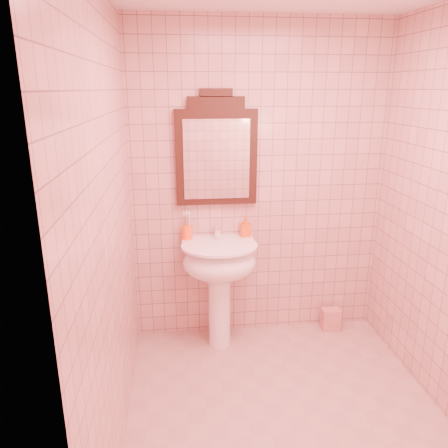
{
  "coord_description": "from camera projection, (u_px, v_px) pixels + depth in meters",
  "views": [
    {
      "loc": [
        -0.65,
        -2.21,
        1.99
      ],
      "look_at": [
        -0.34,
        0.55,
        1.12
      ],
      "focal_mm": 35.0,
      "sensor_mm": 36.0,
      "label": 1
    }
  ],
  "objects": [
    {
      "name": "back_wall",
      "position": [
        259.0,
        187.0,
        3.43
      ],
      "size": [
        2.0,
        0.02,
        2.5
      ],
      "primitive_type": "cube",
      "color": "#CF9B91",
      "rests_on": "floor"
    },
    {
      "name": "pedestal_sink",
      "position": [
        219.0,
        269.0,
        3.36
      ],
      "size": [
        0.58,
        0.58,
        0.86
      ],
      "color": "white",
      "rests_on": "floor"
    },
    {
      "name": "faucet",
      "position": [
        218.0,
        231.0,
        3.41
      ],
      "size": [
        0.04,
        0.16,
        0.11
      ],
      "color": "white",
      "rests_on": "pedestal_sink"
    },
    {
      "name": "toothbrush_cup",
      "position": [
        187.0,
        232.0,
        3.4
      ],
      "size": [
        0.08,
        0.08,
        0.2
      ],
      "rotation": [
        0.0,
        0.0,
        0.06
      ],
      "color": "#FF5515",
      "rests_on": "pedestal_sink"
    },
    {
      "name": "mirror",
      "position": [
        216.0,
        153.0,
        3.29
      ],
      "size": [
        0.62,
        0.06,
        0.86
      ],
      "color": "black",
      "rests_on": "back_wall"
    },
    {
      "name": "soap_dispenser",
      "position": [
        245.0,
        227.0,
        3.45
      ],
      "size": [
        0.08,
        0.08,
        0.16
      ],
      "primitive_type": "imported",
      "rotation": [
        0.0,
        0.0,
        0.16
      ],
      "color": "#E25513",
      "rests_on": "pedestal_sink"
    },
    {
      "name": "towel",
      "position": [
        331.0,
        319.0,
        3.75
      ],
      "size": [
        0.16,
        0.11,
        0.19
      ],
      "primitive_type": "cube",
      "rotation": [
        0.0,
        0.0,
        -0.04
      ],
      "color": "tan",
      "rests_on": "floor"
    },
    {
      "name": "floor",
      "position": [
        287.0,
        417.0,
        2.76
      ],
      "size": [
        2.2,
        2.2,
        0.0
      ],
      "primitive_type": "plane",
      "color": "tan",
      "rests_on": "ground"
    }
  ]
}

